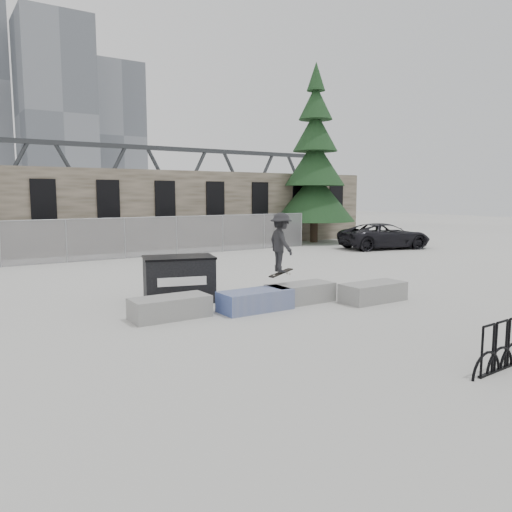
% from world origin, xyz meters
% --- Properties ---
extents(ground, '(120.00, 120.00, 0.00)m').
position_xyz_m(ground, '(0.00, 0.00, 0.00)').
color(ground, beige).
rests_on(ground, ground).
extents(stone_wall, '(36.00, 2.58, 4.50)m').
position_xyz_m(stone_wall, '(0.00, 16.24, 2.26)').
color(stone_wall, brown).
rests_on(stone_wall, ground).
extents(chainlink_fence, '(22.06, 0.06, 2.02)m').
position_xyz_m(chainlink_fence, '(-0.00, 12.50, 1.04)').
color(chainlink_fence, gray).
rests_on(chainlink_fence, ground).
extents(planter_far_left, '(2.00, 0.90, 0.55)m').
position_xyz_m(planter_far_left, '(-2.93, 0.17, 0.30)').
color(planter_far_left, gray).
rests_on(planter_far_left, ground).
extents(planter_center_left, '(2.00, 0.90, 0.55)m').
position_xyz_m(planter_center_left, '(-0.65, -0.30, 0.30)').
color(planter_center_left, '#304691').
rests_on(planter_center_left, ground).
extents(planter_center_right, '(2.00, 0.90, 0.55)m').
position_xyz_m(planter_center_right, '(1.01, -0.16, 0.30)').
color(planter_center_right, gray).
rests_on(planter_center_right, ground).
extents(planter_offset, '(2.00, 0.90, 0.55)m').
position_xyz_m(planter_offset, '(2.89, -1.22, 0.30)').
color(planter_offset, gray).
rests_on(planter_offset, ground).
extents(dumpster, '(2.29, 1.75, 1.34)m').
position_xyz_m(dumpster, '(-1.90, 1.91, 0.68)').
color(dumpster, black).
rests_on(dumpster, ground).
extents(spruce_tree, '(5.31, 5.31, 11.50)m').
position_xyz_m(spruce_tree, '(13.22, 13.99, 4.59)').
color(spruce_tree, '#38281E').
rests_on(spruce_tree, ground).
extents(truss_bridge, '(70.00, 3.00, 9.80)m').
position_xyz_m(truss_bridge, '(10.00, 55.00, 4.13)').
color(truss_bridge, '#2D3033').
rests_on(truss_bridge, ground).
extents(suv, '(5.76, 3.67, 1.48)m').
position_xyz_m(suv, '(14.16, 8.70, 0.74)').
color(suv, black).
rests_on(suv, ground).
extents(skateboarder, '(0.81, 1.18, 1.82)m').
position_xyz_m(skateboarder, '(0.41, -0.01, 1.78)').
color(skateboarder, black).
rests_on(skateboarder, ground).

